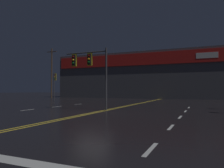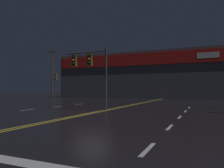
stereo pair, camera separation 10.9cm
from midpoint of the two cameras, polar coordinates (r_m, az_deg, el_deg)
The scene contains 6 objects.
ground_plane at distance 14.55m, azimuth -5.07°, elevation -7.56°, with size 200.00×200.00×0.00m, color black.
road_markings at distance 12.31m, azimuth -4.59°, elevation -8.63°, with size 16.53×60.00×0.01m.
traffic_signal_median at distance 17.14m, azimuth -5.98°, elevation 5.22°, with size 3.60×0.36×4.70m.
traffic_signal_corner_northwest at distance 31.40m, azimuth -14.52°, elevation 0.86°, with size 0.42×0.36×3.85m.
building_backdrop at distance 42.66m, azimuth 14.09°, elevation 2.08°, with size 41.23×10.23×8.40m.
utility_pole_row at distance 34.73m, azimuth 16.07°, elevation 4.74°, with size 45.75×0.26×10.78m.
Camera 2 is at (6.95, -12.70, 1.51)m, focal length 35.00 mm.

